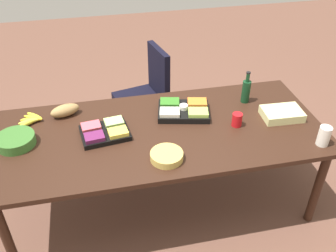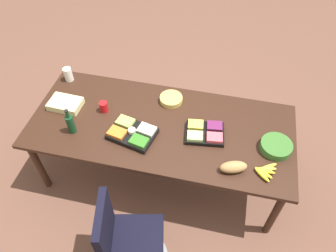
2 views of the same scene
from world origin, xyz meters
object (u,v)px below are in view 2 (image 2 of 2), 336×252
(office_chair, at_px, (129,245))
(fruit_platter, at_px, (205,133))
(veggie_tray, at_px, (132,133))
(wine_bottle, at_px, (70,124))
(bread_loaf, at_px, (233,167))
(mayo_jar, at_px, (68,74))
(chip_bowl, at_px, (171,99))
(sheet_cake, at_px, (65,104))
(banana_bunch, at_px, (265,171))
(conference_table, at_px, (161,129))
(salad_bowl, at_px, (276,147))
(red_solo_cup, at_px, (104,107))

(office_chair, bearing_deg, fruit_platter, 65.44)
(fruit_platter, relative_size, veggie_tray, 0.83)
(fruit_platter, xyz_separation_m, wine_bottle, (-1.23, -0.24, 0.08))
(fruit_platter, height_order, bread_loaf, bread_loaf)
(fruit_platter, distance_m, bread_loaf, 0.45)
(veggie_tray, bearing_deg, mayo_jar, 146.25)
(fruit_platter, distance_m, chip_bowl, 0.55)
(sheet_cake, bearing_deg, banana_bunch, -10.15)
(conference_table, xyz_separation_m, bread_loaf, (0.73, -0.37, 0.12))
(veggie_tray, bearing_deg, conference_table, 39.23)
(bread_loaf, bearing_deg, chip_bowl, 134.66)
(fruit_platter, xyz_separation_m, sheet_cake, (-1.44, 0.06, 0.00))
(office_chair, xyz_separation_m, salad_bowl, (1.12, 1.00, 0.45))
(conference_table, xyz_separation_m, veggie_tray, (-0.23, -0.19, 0.10))
(office_chair, xyz_separation_m, sheet_cake, (-0.97, 1.08, 0.45))
(chip_bowl, bearing_deg, sheet_cake, -163.07)
(office_chair, xyz_separation_m, chip_bowl, (0.06, 1.39, 0.44))
(sheet_cake, bearing_deg, mayo_jar, 109.25)
(veggie_tray, distance_m, banana_bunch, 1.24)
(bread_loaf, xyz_separation_m, red_solo_cup, (-1.33, 0.43, 0.01))
(bread_loaf, distance_m, red_solo_cup, 1.40)
(office_chair, distance_m, bread_loaf, 1.12)
(bread_loaf, distance_m, mayo_jar, 2.03)
(wine_bottle, height_order, banana_bunch, wine_bottle)
(red_solo_cup, distance_m, sheet_cake, 0.40)
(banana_bunch, bearing_deg, salad_bowl, 72.99)
(conference_table, xyz_separation_m, fruit_platter, (0.43, -0.03, 0.10))
(conference_table, relative_size, veggie_tray, 5.40)
(mayo_jar, height_order, banana_bunch, mayo_jar)
(office_chair, relative_size, banana_bunch, 4.35)
(bread_loaf, height_order, salad_bowl, bread_loaf)
(fruit_platter, distance_m, veggie_tray, 0.68)
(bread_loaf, relative_size, salad_bowl, 0.84)
(fruit_platter, relative_size, sheet_cake, 1.23)
(salad_bowl, bearing_deg, wine_bottle, -173.56)
(mayo_jar, bearing_deg, bread_loaf, -22.87)
(veggie_tray, relative_size, salad_bowl, 1.67)
(conference_table, distance_m, mayo_jar, 1.23)
(fruit_platter, bearing_deg, bread_loaf, -48.78)
(fruit_platter, xyz_separation_m, veggie_tray, (-0.66, -0.16, 0.00))
(veggie_tray, height_order, red_solo_cup, red_solo_cup)
(chip_bowl, bearing_deg, office_chair, -92.45)
(bread_loaf, bearing_deg, conference_table, 153.15)
(fruit_platter, height_order, red_solo_cup, red_solo_cup)
(mayo_jar, distance_m, banana_bunch, 2.27)
(chip_bowl, height_order, mayo_jar, mayo_jar)
(office_chair, bearing_deg, chip_bowl, 87.55)
(conference_table, distance_m, chip_bowl, 0.36)
(office_chair, bearing_deg, salad_bowl, 41.69)
(conference_table, height_order, sheet_cake, sheet_cake)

